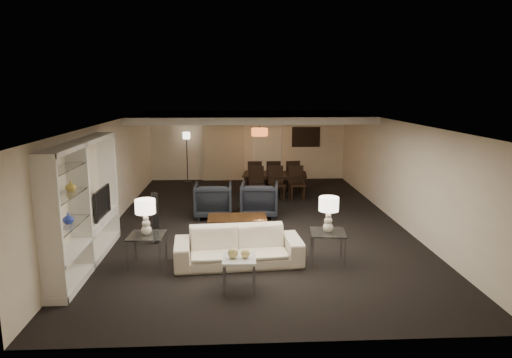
{
  "coord_description": "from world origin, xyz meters",
  "views": [
    {
      "loc": [
        -0.57,
        -10.92,
        3.27
      ],
      "look_at": [
        0.0,
        0.0,
        1.1
      ],
      "focal_mm": 32.0,
      "sensor_mm": 36.0,
      "label": 1
    }
  ],
  "objects_px": {
    "side_table_right": "(327,247)",
    "floor_lamp": "(187,157)",
    "chair_fl": "(254,176)",
    "chair_nr": "(297,184)",
    "sofa": "(238,247)",
    "marble_table": "(239,273)",
    "vase_blue": "(68,218)",
    "pendant_light": "(260,132)",
    "chair_nl": "(256,184)",
    "armchair_right": "(260,200)",
    "chair_fr": "(291,176)",
    "table_lamp_right": "(328,215)",
    "chair_fm": "(273,176)",
    "armchair_left": "(213,200)",
    "side_table_left": "(147,250)",
    "floor_speaker": "(155,218)",
    "dining_table": "(275,185)",
    "television": "(97,203)",
    "table_lamp_left": "(146,217)",
    "vase_amber": "(71,186)",
    "chair_nm": "(277,184)",
    "coffee_table": "(237,227)"
  },
  "relations": [
    {
      "from": "vase_amber",
      "to": "floor_speaker",
      "type": "relative_size",
      "value": 0.17
    },
    {
      "from": "television",
      "to": "floor_lamp",
      "type": "xyz_separation_m",
      "value": [
        1.11,
        7.01,
        -0.15
      ]
    },
    {
      "from": "chair_fl",
      "to": "chair_nr",
      "type": "bearing_deg",
      "value": 131.25
    },
    {
      "from": "pendant_light",
      "to": "table_lamp_right",
      "type": "xyz_separation_m",
      "value": [
        0.92,
        -6.23,
        -0.97
      ]
    },
    {
      "from": "marble_table",
      "to": "chair_nr",
      "type": "xyz_separation_m",
      "value": [
        1.81,
        6.03,
        0.24
      ]
    },
    {
      "from": "vase_amber",
      "to": "armchair_right",
      "type": "bearing_deg",
      "value": 47.85
    },
    {
      "from": "table_lamp_right",
      "to": "side_table_right",
      "type": "bearing_deg",
      "value": 0.0
    },
    {
      "from": "armchair_right",
      "to": "dining_table",
      "type": "height_order",
      "value": "armchair_right"
    },
    {
      "from": "marble_table",
      "to": "dining_table",
      "type": "bearing_deg",
      "value": 79.76
    },
    {
      "from": "television",
      "to": "vase_blue",
      "type": "bearing_deg",
      "value": 178.87
    },
    {
      "from": "floor_speaker",
      "to": "dining_table",
      "type": "height_order",
      "value": "floor_speaker"
    },
    {
      "from": "floor_speaker",
      "to": "chair_fm",
      "type": "distance_m",
      "value": 5.75
    },
    {
      "from": "table_lamp_right",
      "to": "marble_table",
      "type": "height_order",
      "value": "table_lamp_right"
    },
    {
      "from": "table_lamp_right",
      "to": "chair_fm",
      "type": "height_order",
      "value": "table_lamp_right"
    },
    {
      "from": "coffee_table",
      "to": "table_lamp_right",
      "type": "relative_size",
      "value": 1.94
    },
    {
      "from": "television",
      "to": "side_table_left",
      "type": "bearing_deg",
      "value": -125.44
    },
    {
      "from": "armchair_left",
      "to": "side_table_left",
      "type": "relative_size",
      "value": 1.49
    },
    {
      "from": "table_lamp_left",
      "to": "marble_table",
      "type": "xyz_separation_m",
      "value": [
        1.7,
        -1.1,
        -0.67
      ]
    },
    {
      "from": "sofa",
      "to": "floor_speaker",
      "type": "distance_m",
      "value": 2.19
    },
    {
      "from": "television",
      "to": "dining_table",
      "type": "relative_size",
      "value": 0.52
    },
    {
      "from": "armchair_left",
      "to": "chair_fl",
      "type": "height_order",
      "value": "chair_fl"
    },
    {
      "from": "floor_lamp",
      "to": "chair_fr",
      "type": "bearing_deg",
      "value": -24.15
    },
    {
      "from": "vase_amber",
      "to": "chair_nm",
      "type": "bearing_deg",
      "value": 53.32
    },
    {
      "from": "side_table_right",
      "to": "floor_lamp",
      "type": "bearing_deg",
      "value": 113.49
    },
    {
      "from": "side_table_left",
      "to": "chair_fr",
      "type": "bearing_deg",
      "value": 60.63
    },
    {
      "from": "pendant_light",
      "to": "chair_fm",
      "type": "xyz_separation_m",
      "value": [
        0.43,
        -0.0,
        -1.41
      ]
    },
    {
      "from": "side_table_left",
      "to": "dining_table",
      "type": "height_order",
      "value": "dining_table"
    },
    {
      "from": "armchair_right",
      "to": "chair_fr",
      "type": "bearing_deg",
      "value": -106.32
    },
    {
      "from": "side_table_right",
      "to": "vase_blue",
      "type": "distance_m",
      "value": 4.67
    },
    {
      "from": "chair_nl",
      "to": "chair_fm",
      "type": "relative_size",
      "value": 1.0
    },
    {
      "from": "chair_nl",
      "to": "chair_nr",
      "type": "xyz_separation_m",
      "value": [
        1.2,
        0.0,
        0.0
      ]
    },
    {
      "from": "pendant_light",
      "to": "floor_lamp",
      "type": "distance_m",
      "value": 3.1
    },
    {
      "from": "chair_fr",
      "to": "vase_amber",
      "type": "bearing_deg",
      "value": 48.77
    },
    {
      "from": "pendant_light",
      "to": "sofa",
      "type": "height_order",
      "value": "pendant_light"
    },
    {
      "from": "side_table_right",
      "to": "chair_fl",
      "type": "relative_size",
      "value": 0.64
    },
    {
      "from": "pendant_light",
      "to": "floor_lamp",
      "type": "bearing_deg",
      "value": 147.6
    },
    {
      "from": "armchair_left",
      "to": "side_table_right",
      "type": "relative_size",
      "value": 1.49
    },
    {
      "from": "sofa",
      "to": "marble_table",
      "type": "height_order",
      "value": "sofa"
    },
    {
      "from": "floor_lamp",
      "to": "chair_fm",
      "type": "bearing_deg",
      "value": -28.42
    },
    {
      "from": "chair_fr",
      "to": "chair_nm",
      "type": "bearing_deg",
      "value": 58.6
    },
    {
      "from": "floor_lamp",
      "to": "sofa",
      "type": "bearing_deg",
      "value": -77.77
    },
    {
      "from": "armchair_left",
      "to": "side_table_right",
      "type": "bearing_deg",
      "value": 124.85
    },
    {
      "from": "chair_fl",
      "to": "floor_lamp",
      "type": "height_order",
      "value": "floor_lamp"
    },
    {
      "from": "armchair_right",
      "to": "chair_nl",
      "type": "height_order",
      "value": "chair_nl"
    },
    {
      "from": "floor_speaker",
      "to": "chair_fm",
      "type": "xyz_separation_m",
      "value": [
        2.96,
        4.93,
        -0.05
      ]
    },
    {
      "from": "armchair_right",
      "to": "table_lamp_right",
      "type": "height_order",
      "value": "table_lamp_right"
    },
    {
      "from": "pendant_light",
      "to": "floor_lamp",
      "type": "xyz_separation_m",
      "value": [
        -2.47,
        1.57,
        -1.03
      ]
    },
    {
      "from": "pendant_light",
      "to": "side_table_right",
      "type": "distance_m",
      "value": 6.5
    },
    {
      "from": "pendant_light",
      "to": "chair_nl",
      "type": "xyz_separation_m",
      "value": [
        -0.17,
        -1.3,
        -1.41
      ]
    },
    {
      "from": "floor_speaker",
      "to": "chair_fm",
      "type": "bearing_deg",
      "value": 39.43
    }
  ]
}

